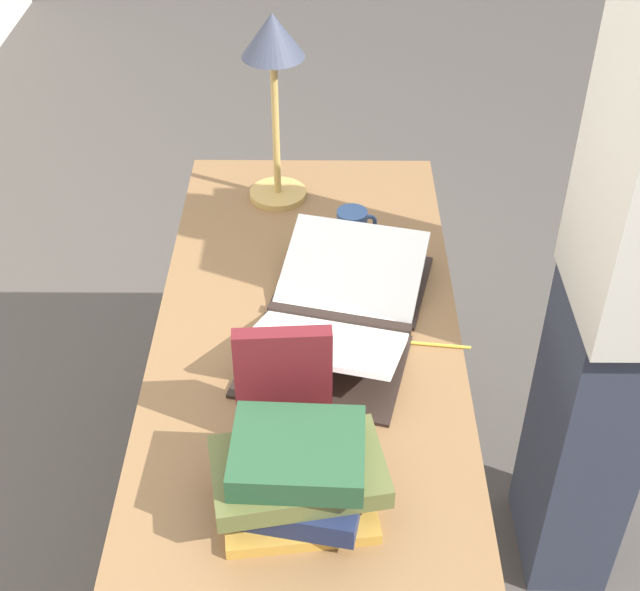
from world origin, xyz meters
TOP-DOWN VIEW (x-y plane):
  - ground_plane at (0.00, 0.00)m, footprint 12.00×12.00m
  - reading_desk at (0.00, 0.00)m, footprint 1.43×0.66m
  - open_book at (0.01, -0.07)m, footprint 0.62×0.45m
  - book_stack_tall at (-0.48, 0.01)m, footprint 0.23×0.32m
  - book_standing_upright at (-0.31, 0.04)m, footprint 0.04×0.18m
  - reading_lamp at (0.53, 0.09)m, footprint 0.15×0.15m
  - coffee_mug at (0.31, -0.10)m, footprint 0.07×0.10m
  - pencil at (-0.06, -0.27)m, footprint 0.02×0.15m
  - person_reader at (0.02, -0.66)m, footprint 0.36×0.22m

SIDE VIEW (x-z plane):
  - ground_plane at x=0.00m, z-range 0.00..0.00m
  - reading_desk at x=0.00m, z-range 0.27..1.05m
  - pencil at x=-0.06m, z-range 0.77..0.78m
  - open_book at x=0.01m, z-range 0.75..0.86m
  - coffee_mug at x=0.31m, z-range 0.77..0.87m
  - book_stack_tall at x=-0.48m, z-range 0.77..0.93m
  - person_reader at x=0.02m, z-range -0.01..1.72m
  - book_standing_upright at x=-0.31m, z-range 0.77..1.03m
  - reading_lamp at x=0.53m, z-range 0.91..1.40m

